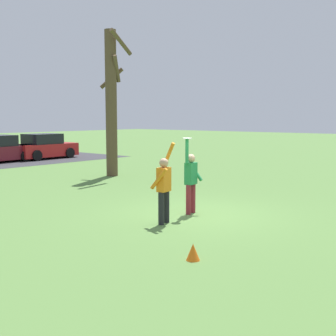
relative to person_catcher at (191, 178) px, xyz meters
name	(u,v)px	position (x,y,z in m)	size (l,w,h in m)	color
ground_plane	(195,214)	(-0.02, -0.17, -0.98)	(120.00, 120.00, 0.00)	#567F3D
person_catcher	(191,178)	(0.00, 0.00, 0.00)	(0.56, 0.49, 2.08)	maroon
person_defender	(164,185)	(-1.37, -0.19, 0.00)	(0.58, 0.49, 2.04)	black
frisbee_disc	(187,138)	(-0.22, -0.03, 1.11)	(0.24, 0.24, 0.02)	white
parked_car_red	(44,147)	(6.83, 16.88, -0.25)	(4.17, 2.18, 1.59)	red
bare_tree_tall	(112,101)	(3.99, 7.45, 2.38)	(1.41, 1.56, 6.46)	brown
field_cone_orange	(193,252)	(-3.18, -2.45, -0.82)	(0.26, 0.26, 0.32)	orange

